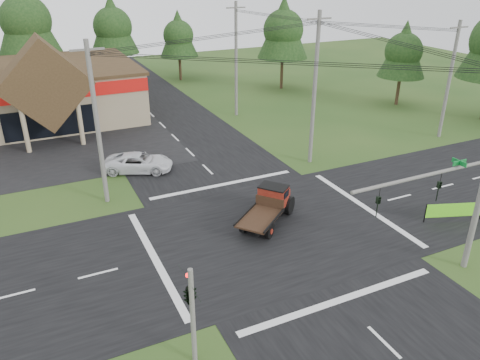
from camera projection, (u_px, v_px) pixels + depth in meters
ground at (270, 231)px, 27.80m from camera, size 120.00×120.00×0.00m
road_ns at (270, 230)px, 27.80m from camera, size 12.00×120.00×0.02m
road_ew at (270, 230)px, 27.80m from camera, size 120.00×12.00×0.02m
parking_apron at (6, 159)px, 37.95m from camera, size 28.00×14.00×0.02m
traffic_signal_mast at (457, 197)px, 22.04m from camera, size 8.12×0.24×7.00m
traffic_signal_corner at (190, 286)px, 17.41m from camera, size 0.53×2.48×4.40m
utility_pole_nw at (97, 124)px, 28.99m from camera, size 2.00×0.30×10.50m
utility_pole_ne at (315, 89)px, 34.98m from camera, size 2.00×0.30×11.50m
utility_pole_far at (449, 80)px, 40.68m from camera, size 2.00×0.30×10.20m
utility_pole_n at (236, 59)px, 46.52m from camera, size 2.00×0.30×11.20m
tree_row_c at (25, 18)px, 53.87m from camera, size 7.28×7.28×13.13m
tree_row_d at (112, 25)px, 59.13m from camera, size 6.16×6.16×11.11m
tree_row_e at (178, 34)px, 61.15m from camera, size 5.04×5.04×9.09m
tree_side_ne at (283, 28)px, 56.26m from camera, size 6.16×6.16×11.11m
tree_side_e_near at (404, 50)px, 50.09m from camera, size 5.04×5.04×9.09m
antique_flatbed_truck at (267, 208)px, 28.14m from camera, size 5.17×4.68×2.12m
roadside_banner at (453, 212)px, 28.57m from camera, size 3.50×1.35×1.26m
white_pickup at (139, 162)px, 35.48m from camera, size 5.57×4.18×1.41m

